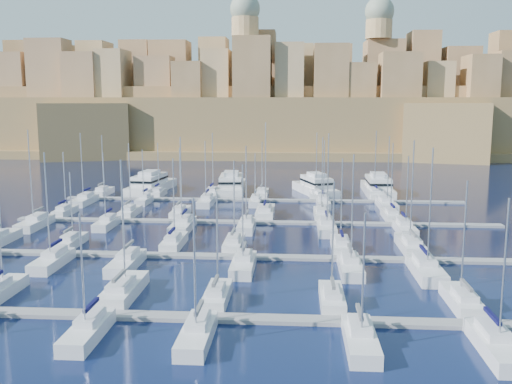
# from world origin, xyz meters

# --- Properties ---
(ground) EXTENTS (600.00, 600.00, 0.00)m
(ground) POSITION_xyz_m (0.00, 0.00, 0.00)
(ground) COLOR #050E32
(ground) RESTS_ON ground
(pontoon_near) EXTENTS (84.00, 2.00, 0.40)m
(pontoon_near) POSITION_xyz_m (0.00, -34.00, 0.20)
(pontoon_near) COLOR slate
(pontoon_near) RESTS_ON ground
(pontoon_mid_near) EXTENTS (84.00, 2.00, 0.40)m
(pontoon_mid_near) POSITION_xyz_m (0.00, -12.00, 0.20)
(pontoon_mid_near) COLOR slate
(pontoon_mid_near) RESTS_ON ground
(pontoon_mid_far) EXTENTS (84.00, 2.00, 0.40)m
(pontoon_mid_far) POSITION_xyz_m (0.00, 10.00, 0.20)
(pontoon_mid_far) COLOR slate
(pontoon_mid_far) RESTS_ON ground
(pontoon_far) EXTENTS (84.00, 2.00, 0.40)m
(pontoon_far) POSITION_xyz_m (0.00, 32.00, 0.20)
(pontoon_far) COLOR slate
(pontoon_far) RESTS_ON ground
(sailboat_1) EXTENTS (2.47, 8.23, 13.41)m
(sailboat_1) POSITION_xyz_m (-24.90, -28.99, 0.73)
(sailboat_1) COLOR silver
(sailboat_1) RESTS_ON ground
(sailboat_2) EXTENTS (3.01, 10.05, 15.23)m
(sailboat_2) POSITION_xyz_m (-11.51, -28.10, 0.76)
(sailboat_2) COLOR silver
(sailboat_2) RESTS_ON ground
(sailboat_3) EXTENTS (2.43, 8.10, 11.60)m
(sailboat_3) POSITION_xyz_m (-1.14, -29.06, 0.71)
(sailboat_3) COLOR silver
(sailboat_3) RESTS_ON ground
(sailboat_4) EXTENTS (2.46, 8.21, 13.25)m
(sailboat_4) POSITION_xyz_m (10.94, -29.00, 0.73)
(sailboat_4) COLOR silver
(sailboat_4) RESTS_ON ground
(sailboat_5) EXTENTS (2.61, 8.71, 13.41)m
(sailboat_5) POSITION_xyz_m (24.31, -28.76, 0.74)
(sailboat_5) COLOR silver
(sailboat_5) RESTS_ON ground
(sailboat_8) EXTENTS (2.55, 8.50, 11.86)m
(sailboat_8) POSITION_xyz_m (-11.46, -39.14, 0.72)
(sailboat_8) COLOR silver
(sailboat_8) RESTS_ON ground
(sailboat_9) EXTENTS (2.60, 8.65, 13.33)m
(sailboat_9) POSITION_xyz_m (-1.54, -39.22, 0.73)
(sailboat_9) COLOR silver
(sailboat_9) RESTS_ON ground
(sailboat_10) EXTENTS (2.64, 8.79, 12.31)m
(sailboat_10) POSITION_xyz_m (12.77, -39.28, 0.73)
(sailboat_10) COLOR silver
(sailboat_10) RESTS_ON ground
(sailboat_11) EXTENTS (2.86, 9.52, 13.72)m
(sailboat_11) POSITION_xyz_m (24.09, -39.64, 0.74)
(sailboat_11) COLOR silver
(sailboat_11) RESTS_ON ground
(sailboat_12) EXTENTS (2.69, 8.96, 13.21)m
(sailboat_12) POSITION_xyz_m (-36.88, -6.63, 0.74)
(sailboat_12) COLOR silver
(sailboat_12) RESTS_ON ground
(sailboat_13) EXTENTS (2.25, 7.51, 11.17)m
(sailboat_13) POSITION_xyz_m (-25.57, -7.34, 0.71)
(sailboat_13) COLOR silver
(sailboat_13) RESTS_ON ground
(sailboat_14) EXTENTS (2.57, 8.57, 13.19)m
(sailboat_14) POSITION_xyz_m (-10.53, -6.82, 0.73)
(sailboat_14) COLOR silver
(sailboat_14) RESTS_ON ground
(sailboat_15) EXTENTS (2.55, 8.51, 12.95)m
(sailboat_15) POSITION_xyz_m (-1.75, -6.85, 0.73)
(sailboat_15) COLOR silver
(sailboat_15) RESTS_ON ground
(sailboat_16) EXTENTS (2.55, 8.50, 13.39)m
(sailboat_16) POSITION_xyz_m (13.57, -6.86, 0.73)
(sailboat_16) COLOR silver
(sailboat_16) RESTS_ON ground
(sailboat_17) EXTENTS (2.95, 9.84, 15.90)m
(sailboat_17) POSITION_xyz_m (23.48, -6.20, 0.77)
(sailboat_17) COLOR silver
(sailboat_17) RESTS_ON ground
(sailboat_19) EXTENTS (2.74, 9.12, 15.05)m
(sailboat_19) POSITION_xyz_m (-24.11, -17.45, 0.75)
(sailboat_19) COLOR silver
(sailboat_19) RESTS_ON ground
(sailboat_20) EXTENTS (2.85, 9.51, 13.65)m
(sailboat_20) POSITION_xyz_m (-14.36, -17.64, 0.74)
(sailboat_20) COLOR silver
(sailboat_20) RESTS_ON ground
(sailboat_21) EXTENTS (2.76, 9.20, 13.73)m
(sailboat_21) POSITION_xyz_m (0.59, -17.48, 0.74)
(sailboat_21) COLOR silver
(sailboat_21) RESTS_ON ground
(sailboat_22) EXTENTS (2.73, 9.11, 15.05)m
(sailboat_22) POSITION_xyz_m (13.92, -17.44, 0.75)
(sailboat_22) COLOR silver
(sailboat_22) RESTS_ON ground
(sailboat_23) EXTENTS (3.11, 10.38, 15.97)m
(sailboat_23) POSITION_xyz_m (23.01, -18.07, 0.77)
(sailboat_23) COLOR silver
(sailboat_23) RESTS_ON ground
(sailboat_24) EXTENTS (2.28, 7.59, 12.03)m
(sailboat_24) POSITION_xyz_m (-35.64, 14.70, 0.72)
(sailboat_24) COLOR silver
(sailboat_24) RESTS_ON ground
(sailboat_25) EXTENTS (2.46, 8.21, 13.64)m
(sailboat_25) POSITION_xyz_m (-23.43, 15.00, 0.74)
(sailboat_25) COLOR silver
(sailboat_25) RESTS_ON ground
(sailboat_26) EXTENTS (2.55, 8.51, 12.87)m
(sailboat_26) POSITION_xyz_m (-14.05, 15.15, 0.73)
(sailboat_26) COLOR silver
(sailboat_26) RESTS_ON ground
(sailboat_27) EXTENTS (3.18, 10.60, 17.44)m
(sailboat_27) POSITION_xyz_m (1.54, 16.17, 0.78)
(sailboat_27) COLOR silver
(sailboat_27) RESTS_ON ground
(sailboat_28) EXTENTS (2.70, 9.01, 14.92)m
(sailboat_28) POSITION_xyz_m (11.82, 15.39, 0.75)
(sailboat_28) COLOR silver
(sailboat_28) RESTS_ON ground
(sailboat_29) EXTENTS (2.62, 8.73, 13.91)m
(sailboat_29) POSITION_xyz_m (24.21, 15.25, 0.74)
(sailboat_29) COLOR silver
(sailboat_29) RESTS_ON ground
(sailboat_30) EXTENTS (2.92, 9.74, 16.66)m
(sailboat_30) POSITION_xyz_m (-36.47, 4.25, 0.77)
(sailboat_30) COLOR silver
(sailboat_30) RESTS_ON ground
(sailboat_31) EXTENTS (2.44, 8.12, 12.97)m
(sailboat_31) POSITION_xyz_m (-24.49, 5.05, 0.73)
(sailboat_31) COLOR silver
(sailboat_31) RESTS_ON ground
(sailboat_32) EXTENTS (3.02, 10.06, 15.67)m
(sailboat_32) POSITION_xyz_m (-11.40, 4.09, 0.77)
(sailboat_32) COLOR silver
(sailboat_32) RESTS_ON ground
(sailboat_33) EXTENTS (2.60, 8.67, 14.20)m
(sailboat_33) POSITION_xyz_m (-0.93, 4.78, 0.74)
(sailboat_33) COLOR silver
(sailboat_33) RESTS_ON ground
(sailboat_34) EXTENTS (2.88, 9.60, 16.32)m
(sailboat_34) POSITION_xyz_m (12.16, 4.32, 0.77)
(sailboat_34) COLOR silver
(sailboat_34) RESTS_ON ground
(sailboat_35) EXTENTS (2.70, 9.00, 12.76)m
(sailboat_35) POSITION_xyz_m (24.70, 4.61, 0.73)
(sailboat_35) COLOR silver
(sailboat_35) RESTS_ON ground
(sailboat_36) EXTENTS (2.53, 8.42, 13.71)m
(sailboat_36) POSITION_xyz_m (-36.03, 37.10, 0.74)
(sailboat_36) COLOR silver
(sailboat_36) RESTS_ON ground
(sailboat_37) EXTENTS (2.26, 7.52, 12.12)m
(sailboat_37) POSITION_xyz_m (-23.32, 36.66, 0.72)
(sailboat_37) COLOR silver
(sailboat_37) RESTS_ON ground
(sailboat_38) EXTENTS (2.79, 9.28, 14.27)m
(sailboat_38) POSITION_xyz_m (-11.30, 37.53, 0.75)
(sailboat_38) COLOR silver
(sailboat_38) RESTS_ON ground
(sailboat_39) EXTENTS (2.65, 8.84, 12.41)m
(sailboat_39) POSITION_xyz_m (-0.32, 37.31, 0.73)
(sailboat_39) COLOR silver
(sailboat_39) RESTS_ON ground
(sailboat_40) EXTENTS (2.85, 9.49, 14.48)m
(sailboat_40) POSITION_xyz_m (11.58, 37.63, 0.75)
(sailboat_40) COLOR silver
(sailboat_40) RESTS_ON ground
(sailboat_41) EXTENTS (2.74, 9.13, 14.93)m
(sailboat_41) POSITION_xyz_m (24.30, 37.45, 0.75)
(sailboat_41) COLOR silver
(sailboat_41) RESTS_ON ground
(sailboat_42) EXTENTS (2.92, 9.74, 14.89)m
(sailboat_42) POSITION_xyz_m (-36.25, 26.25, 0.76)
(sailboat_42) COLOR silver
(sailboat_42) RESTS_ON ground
(sailboat_43) EXTENTS (2.20, 7.35, 11.56)m
(sailboat_43) POSITION_xyz_m (-24.05, 27.43, 0.71)
(sailboat_43) COLOR silver
(sailboat_43) RESTS_ON ground
(sailboat_44) EXTENTS (2.70, 9.01, 13.38)m
(sailboat_44) POSITION_xyz_m (-11.02, 26.61, 0.74)
(sailboat_44) COLOR silver
(sailboat_44) RESTS_ON ground
(sailboat_45) EXTENTS (2.21, 7.37, 10.91)m
(sailboat_45) POSITION_xyz_m (-1.09, 27.42, 0.70)
(sailboat_45) COLOR silver
(sailboat_45) RESTS_ON ground
(sailboat_46) EXTENTS (2.60, 8.68, 13.65)m
(sailboat_46) POSITION_xyz_m (12.67, 26.77, 0.74)
(sailboat_46) COLOR silver
(sailboat_46) RESTS_ON ground
(sailboat_47) EXTENTS (3.16, 10.55, 14.55)m
(sailboat_47) POSITION_xyz_m (25.05, 25.85, 0.76)
(sailboat_47) COLOR silver
(sailboat_47) RESTS_ON ground
(motor_yacht_a) EXTENTS (8.22, 20.13, 5.25)m
(motor_yacht_a) POSITION_xyz_m (-26.64, 42.90, 1.73)
(motor_yacht_a) COLOR silver
(motor_yacht_a) RESTS_ON ground
(motor_yacht_b) EXTENTS (7.00, 19.81, 5.25)m
(motor_yacht_b) POSITION_xyz_m (-7.72, 42.86, 1.73)
(motor_yacht_b) COLOR silver
(motor_yacht_b) RESTS_ON ground
(motor_yacht_c) EXTENTS (10.48, 17.97, 5.25)m
(motor_yacht_c) POSITION_xyz_m (11.60, 41.79, 1.73)
(motor_yacht_c) COLOR silver
(motor_yacht_c) RESTS_ON ground
(motor_yacht_d) EXTENTS (5.83, 18.96, 5.25)m
(motor_yacht_d) POSITION_xyz_m (25.64, 42.59, 1.73)
(motor_yacht_d) COLOR silver
(motor_yacht_d) RESTS_ON ground
(fortified_city) EXTENTS (460.00, 108.95, 59.52)m
(fortified_city) POSITION_xyz_m (-0.19, 155.26, 14.74)
(fortified_city) COLOR olive
(fortified_city) RESTS_ON ground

